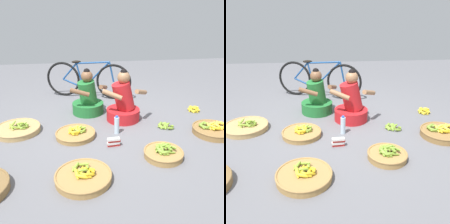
{
  "view_description": "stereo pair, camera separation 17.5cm",
  "coord_description": "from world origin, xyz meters",
  "views": [
    {
      "loc": [
        -0.47,
        -3.22,
        1.62
      ],
      "look_at": [
        0.0,
        -0.2,
        0.35
      ],
      "focal_mm": 39.56,
      "sensor_mm": 36.0,
      "label": 1
    },
    {
      "loc": [
        -0.3,
        -3.24,
        1.62
      ],
      "look_at": [
        0.0,
        -0.2,
        0.35
      ],
      "focal_mm": 39.56,
      "sensor_mm": 36.0,
      "label": 2
    }
  ],
  "objects": [
    {
      "name": "ground_plane",
      "position": [
        0.0,
        0.0,
        0.0
      ],
      "size": [
        10.0,
        10.0,
        0.0
      ],
      "primitive_type": "plane",
      "color": "slate"
    },
    {
      "name": "vendor_woman_front",
      "position": [
        0.26,
        0.3,
        0.26
      ],
      "size": [
        0.73,
        0.52,
        0.82
      ],
      "color": "red",
      "rests_on": "ground"
    },
    {
      "name": "vendor_woman_behind",
      "position": [
        -0.27,
        0.67,
        0.24
      ],
      "size": [
        0.64,
        0.52,
        0.76
      ],
      "color": "#237233",
      "rests_on": "ground"
    },
    {
      "name": "bicycle_leaning",
      "position": [
        -0.22,
        1.47,
        0.36
      ],
      "size": [
        1.61,
        0.64,
        0.73
      ],
      "color": "black",
      "rests_on": "ground"
    },
    {
      "name": "banana_basket_mid_left",
      "position": [
        0.52,
        -0.84,
        0.05
      ],
      "size": [
        0.47,
        0.47,
        0.16
      ],
      "color": "#A87F47",
      "rests_on": "ground"
    },
    {
      "name": "banana_basket_mid_right",
      "position": [
        1.42,
        -0.36,
        0.06
      ],
      "size": [
        0.58,
        0.58,
        0.17
      ],
      "color": "olive",
      "rests_on": "ground"
    },
    {
      "name": "banana_basket_front_center",
      "position": [
        -1.32,
        0.11,
        0.05
      ],
      "size": [
        0.64,
        0.64,
        0.15
      ],
      "color": "tan",
      "rests_on": "ground"
    },
    {
      "name": "banana_basket_back_left",
      "position": [
        -0.44,
        -1.13,
        0.05
      ],
      "size": [
        0.59,
        0.59,
        0.15
      ],
      "color": "#A87F47",
      "rests_on": "ground"
    },
    {
      "name": "banana_basket_back_center",
      "position": [
        -0.5,
        -0.17,
        0.05
      ],
      "size": [
        0.55,
        0.55,
        0.14
      ],
      "color": "#A87F47",
      "rests_on": "ground"
    },
    {
      "name": "loose_bananas_near_vendor",
      "position": [
        0.81,
        -0.09,
        0.03
      ],
      "size": [
        0.24,
        0.23,
        0.08
      ],
      "color": "olive",
      "rests_on": "ground"
    },
    {
      "name": "loose_bananas_front_left",
      "position": [
        1.54,
        0.48,
        0.03
      ],
      "size": [
        0.23,
        0.26,
        0.09
      ],
      "color": "yellow",
      "rests_on": "ground"
    },
    {
      "name": "water_bottle",
      "position": [
        0.08,
        -0.15,
        0.13
      ],
      "size": [
        0.07,
        0.07,
        0.27
      ],
      "color": "silver",
      "rests_on": "ground"
    },
    {
      "name": "packet_carton_stack",
      "position": [
        -0.02,
        -0.5,
        0.06
      ],
      "size": [
        0.17,
        0.08,
        0.12
      ],
      "color": "red",
      "rests_on": "ground"
    }
  ]
}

